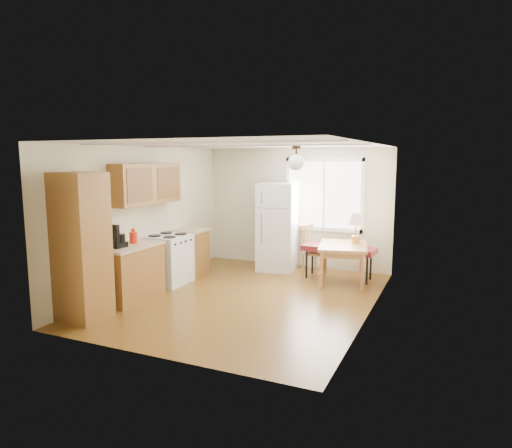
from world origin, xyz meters
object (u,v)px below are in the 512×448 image
Objects in this scene: refrigerator at (277,227)px; chair at (310,246)px; dining_table at (343,250)px; bench at (339,250)px.

chair is (0.73, -0.08, -0.33)m from refrigerator.
refrigerator is 1.83× the size of chair.
chair is (-0.73, 0.33, -0.05)m from dining_table.
chair is at bearing 143.78° from dining_table.
bench is 0.23m from dining_table.
refrigerator is 0.81m from chair.
chair reaches higher than dining_table.
dining_table is (1.47, -0.41, -0.29)m from refrigerator.
bench is at bearing 111.14° from dining_table.
chair is at bearing -13.40° from refrigerator.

